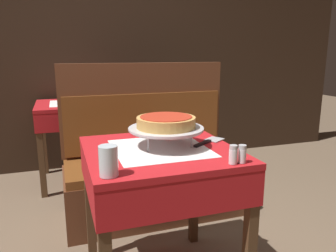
{
  "coord_description": "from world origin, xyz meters",
  "views": [
    {
      "loc": [
        -0.46,
        -1.49,
        1.24
      ],
      "look_at": [
        0.04,
        -0.01,
        0.88
      ],
      "focal_mm": 35.0,
      "sensor_mm": 36.0,
      "label": 1
    }
  ],
  "objects_px": {
    "dining_table_front": "(160,171)",
    "booth_bench": "(151,173)",
    "pepper_shaker": "(242,154)",
    "deep_dish_pizza": "(166,122)",
    "water_glass_near": "(108,161)",
    "napkin_holder": "(166,124)",
    "pizza_server": "(208,141)",
    "condiment_caddy": "(80,97)",
    "salt_shaker": "(233,155)",
    "pizza_pan_stand": "(166,129)",
    "dining_table_rear": "(74,115)"
  },
  "relations": [
    {
      "from": "pizza_pan_stand",
      "to": "salt_shaker",
      "type": "xyz_separation_m",
      "value": [
        0.19,
        -0.34,
        -0.05
      ]
    },
    {
      "from": "booth_bench",
      "to": "pepper_shaker",
      "type": "relative_size",
      "value": 16.6
    },
    {
      "from": "deep_dish_pizza",
      "to": "pepper_shaker",
      "type": "relative_size",
      "value": 3.73
    },
    {
      "from": "pizza_server",
      "to": "pepper_shaker",
      "type": "xyz_separation_m",
      "value": [
        -0.0,
        -0.34,
        0.03
      ]
    },
    {
      "from": "dining_table_front",
      "to": "water_glass_near",
      "type": "bearing_deg",
      "value": -135.39
    },
    {
      "from": "water_glass_near",
      "to": "pepper_shaker",
      "type": "distance_m",
      "value": 0.57
    },
    {
      "from": "booth_bench",
      "to": "pepper_shaker",
      "type": "bearing_deg",
      "value": -85.54
    },
    {
      "from": "deep_dish_pizza",
      "to": "condiment_caddy",
      "type": "xyz_separation_m",
      "value": [
        -0.3,
        1.69,
        -0.08
      ]
    },
    {
      "from": "deep_dish_pizza",
      "to": "salt_shaker",
      "type": "distance_m",
      "value": 0.4
    },
    {
      "from": "dining_table_front",
      "to": "pizza_pan_stand",
      "type": "bearing_deg",
      "value": 25.3
    },
    {
      "from": "dining_table_front",
      "to": "napkin_holder",
      "type": "xyz_separation_m",
      "value": [
        0.14,
        0.32,
        0.16
      ]
    },
    {
      "from": "dining_table_rear",
      "to": "water_glass_near",
      "type": "relative_size",
      "value": 6.45
    },
    {
      "from": "pizza_pan_stand",
      "to": "deep_dish_pizza",
      "type": "height_order",
      "value": "deep_dish_pizza"
    },
    {
      "from": "dining_table_front",
      "to": "condiment_caddy",
      "type": "distance_m",
      "value": 1.74
    },
    {
      "from": "salt_shaker",
      "to": "condiment_caddy",
      "type": "bearing_deg",
      "value": 103.64
    },
    {
      "from": "condiment_caddy",
      "to": "dining_table_rear",
      "type": "bearing_deg",
      "value": -154.91
    },
    {
      "from": "water_glass_near",
      "to": "pepper_shaker",
      "type": "bearing_deg",
      "value": -2.95
    },
    {
      "from": "pizza_server",
      "to": "pepper_shaker",
      "type": "distance_m",
      "value": 0.35
    },
    {
      "from": "dining_table_rear",
      "to": "deep_dish_pizza",
      "type": "distance_m",
      "value": 1.72
    },
    {
      "from": "booth_bench",
      "to": "pizza_pan_stand",
      "type": "xyz_separation_m",
      "value": [
        -0.14,
        -0.8,
        0.54
      ]
    },
    {
      "from": "pizza_pan_stand",
      "to": "pepper_shaker",
      "type": "relative_size",
      "value": 4.79
    },
    {
      "from": "booth_bench",
      "to": "napkin_holder",
      "type": "xyz_separation_m",
      "value": [
        -0.04,
        -0.5,
        0.49
      ]
    },
    {
      "from": "pizza_pan_stand",
      "to": "pizza_server",
      "type": "bearing_deg",
      "value": 0.98
    },
    {
      "from": "dining_table_front",
      "to": "condiment_caddy",
      "type": "bearing_deg",
      "value": 98.88
    },
    {
      "from": "deep_dish_pizza",
      "to": "pepper_shaker",
      "type": "distance_m",
      "value": 0.42
    },
    {
      "from": "booth_bench",
      "to": "pizza_server",
      "type": "xyz_separation_m",
      "value": [
        0.09,
        -0.8,
        0.45
      ]
    },
    {
      "from": "deep_dish_pizza",
      "to": "pepper_shaker",
      "type": "xyz_separation_m",
      "value": [
        0.23,
        -0.34,
        -0.09
      ]
    },
    {
      "from": "booth_bench",
      "to": "napkin_holder",
      "type": "distance_m",
      "value": 0.7
    },
    {
      "from": "dining_table_front",
      "to": "pizza_server",
      "type": "height_order",
      "value": "pizza_server"
    },
    {
      "from": "booth_bench",
      "to": "condiment_caddy",
      "type": "xyz_separation_m",
      "value": [
        -0.45,
        0.89,
        0.5
      ]
    },
    {
      "from": "pizza_pan_stand",
      "to": "napkin_holder",
      "type": "xyz_separation_m",
      "value": [
        0.1,
        0.3,
        -0.04
      ]
    },
    {
      "from": "dining_table_rear",
      "to": "salt_shaker",
      "type": "relative_size",
      "value": 9.42
    },
    {
      "from": "dining_table_rear",
      "to": "condiment_caddy",
      "type": "bearing_deg",
      "value": 25.09
    },
    {
      "from": "dining_table_front",
      "to": "booth_bench",
      "type": "xyz_separation_m",
      "value": [
        0.18,
        0.82,
        -0.33
      ]
    },
    {
      "from": "dining_table_rear",
      "to": "water_glass_near",
      "type": "bearing_deg",
      "value": -88.9
    },
    {
      "from": "pizza_pan_stand",
      "to": "water_glass_near",
      "type": "height_order",
      "value": "water_glass_near"
    },
    {
      "from": "dining_table_front",
      "to": "salt_shaker",
      "type": "distance_m",
      "value": 0.43
    },
    {
      "from": "pizza_server",
      "to": "pepper_shaker",
      "type": "height_order",
      "value": "pepper_shaker"
    },
    {
      "from": "napkin_holder",
      "to": "condiment_caddy",
      "type": "relative_size",
      "value": 0.55
    },
    {
      "from": "dining_table_front",
      "to": "napkin_holder",
      "type": "distance_m",
      "value": 0.39
    },
    {
      "from": "dining_table_front",
      "to": "pizza_pan_stand",
      "type": "xyz_separation_m",
      "value": [
        0.04,
        0.02,
        0.21
      ]
    },
    {
      "from": "booth_bench",
      "to": "napkin_holder",
      "type": "height_order",
      "value": "booth_bench"
    },
    {
      "from": "dining_table_rear",
      "to": "booth_bench",
      "type": "distance_m",
      "value": 1.05
    },
    {
      "from": "condiment_caddy",
      "to": "napkin_holder",
      "type": "bearing_deg",
      "value": -73.68
    },
    {
      "from": "condiment_caddy",
      "to": "salt_shaker",
      "type": "bearing_deg",
      "value": -76.36
    },
    {
      "from": "dining_table_rear",
      "to": "pizza_pan_stand",
      "type": "height_order",
      "value": "pizza_pan_stand"
    },
    {
      "from": "deep_dish_pizza",
      "to": "napkin_holder",
      "type": "height_order",
      "value": "deep_dish_pizza"
    },
    {
      "from": "pizza_server",
      "to": "napkin_holder",
      "type": "relative_size",
      "value": 2.24
    },
    {
      "from": "dining_table_front",
      "to": "pepper_shaker",
      "type": "distance_m",
      "value": 0.45
    },
    {
      "from": "salt_shaker",
      "to": "pepper_shaker",
      "type": "distance_m",
      "value": 0.04
    }
  ]
}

